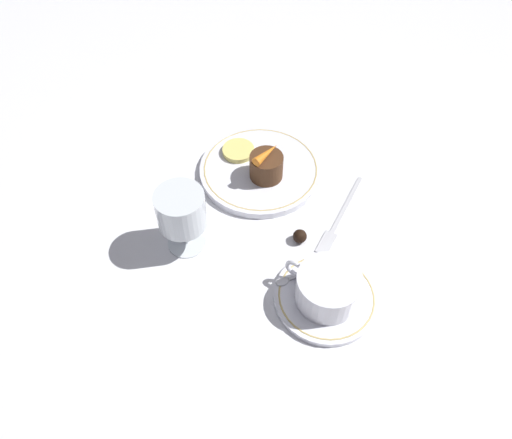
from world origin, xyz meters
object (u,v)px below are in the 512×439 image
(coffee_cup, at_px, (328,287))
(dessert_cake, at_px, (266,166))
(fork, at_px, (337,222))
(dinner_plate, at_px, (260,169))
(wine_glass, at_px, (181,212))

(coffee_cup, bearing_deg, dessert_cake, -36.74)
(fork, bearing_deg, dessert_cake, -5.28)
(coffee_cup, relative_size, dessert_cake, 2.03)
(dinner_plate, relative_size, dessert_cake, 3.74)
(dessert_cake, bearing_deg, fork, 174.72)
(dinner_plate, height_order, fork, dinner_plate)
(dinner_plate, bearing_deg, wine_glass, 86.74)
(dessert_cake, bearing_deg, wine_glass, 80.61)
(wine_glass, height_order, fork, wine_glass)
(fork, xyz_separation_m, dessert_cake, (0.16, -0.01, 0.04))
(coffee_cup, bearing_deg, fork, -68.78)
(coffee_cup, bearing_deg, wine_glass, 7.91)
(coffee_cup, distance_m, fork, 0.16)
(dinner_plate, height_order, dessert_cake, dessert_cake)
(coffee_cup, xyz_separation_m, wine_glass, (0.25, 0.03, 0.04))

